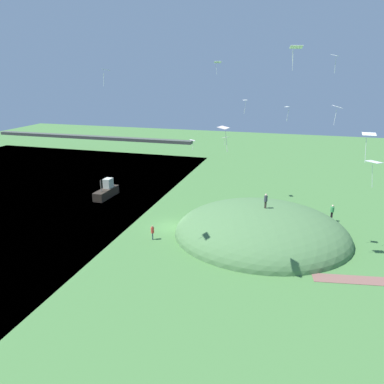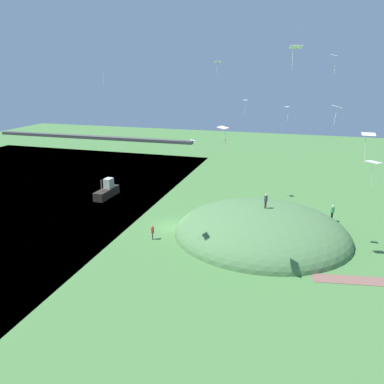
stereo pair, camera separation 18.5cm
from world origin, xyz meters
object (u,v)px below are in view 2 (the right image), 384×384
Objects in this scene: kite_1 at (246,101)px; kite_8 at (218,63)px; kite_2 at (335,56)px; person_walking_path at (333,210)px; kite_0 at (193,141)px; kite_9 at (105,70)px; kite_4 at (223,129)px; kite_3 at (368,136)px; boat_on_lake at (107,191)px; kite_11 at (337,107)px; kite_12 at (295,49)px; person_on_hilltop at (152,231)px; kite_5 at (287,108)px; person_near_shore at (266,199)px; kite_7 at (226,138)px; kite_6 at (296,48)px; kite_10 at (374,163)px.

kite_8 is (-2.46, -7.58, 5.07)m from kite_1.
kite_1 is at bearing 119.44° from kite_2.
person_walking_path is at bearing -33.07° from kite_1.
kite_0 is 18.28m from kite_9.
kite_4 is at bearing -6.64° from kite_9.
kite_1 is 27.98m from kite_3.
kite_8 is (17.89, -2.57, 18.85)m from boat_on_lake.
kite_8 is at bearing 151.03° from kite_11.
kite_2 is (10.26, -18.18, 5.30)m from kite_1.
kite_12 is (6.78, -16.10, 6.10)m from kite_1.
person_on_hilltop is at bearing -147.88° from person_walking_path.
person_walking_path is 1.12× the size of kite_12.
kite_5 is at bearing -10.06° from kite_8.
kite_12 is (2.01, -2.95, 16.07)m from person_near_shore.
kite_4 is 1.75× the size of kite_7.
kite_6 is at bearing 132.83° from kite_3.
kite_5 is 9.30m from kite_12.
kite_10 is at bearing -57.71° from kite_5.
person_walking_path is 20.48m from kite_3.
person_walking_path is at bearing 76.96° from kite_2.
boat_on_lake is 26.11m from kite_8.
person_on_hilltop is (12.75, -12.57, 0.21)m from boat_on_lake.
kite_0 is at bearing -34.97° from person_on_hilltop.
kite_5 is (26.60, -4.11, 13.76)m from boat_on_lake.
kite_11 is (31.54, -10.13, 14.51)m from boat_on_lake.
kite_8 is (-7.23, 5.57, 15.04)m from person_near_shore.
kite_11 is at bearing 1.50° from person_near_shore.
person_near_shore is at bearing -28.22° from kite_0.
kite_3 is at bearing -55.68° from kite_12.
person_near_shore is 14.17m from kite_10.
kite_12 is (12.43, -8.54, 10.76)m from kite_0.
kite_9 reaches higher than kite_11.
person_on_hilltop is at bearing -100.99° from kite_0.
kite_4 is at bearing 177.77° from kite_3.
kite_0 is at bearing -97.67° from boat_on_lake.
kite_9 is at bearing -165.63° from kite_2.
kite_3 is at bearing -37.00° from person_near_shore.
person_walking_path is (7.80, 4.97, -2.32)m from person_near_shore.
kite_6 is 11.94m from kite_10.
kite_6 is (12.60, -11.04, 10.66)m from kite_0.
boat_on_lake is at bearing 153.54° from kite_6.
person_near_shore is 1.00× the size of person_walking_path.
kite_0 reaches higher than boat_on_lake.
kite_4 is at bearing -166.06° from kite_10.
kite_2 is at bearing 14.37° from kite_9.
kite_2 reaches higher than kite_5.
person_near_shore is 1.00× the size of person_on_hilltop.
boat_on_lake is at bearing 162.20° from kite_11.
kite_12 reaches higher than kite_9.
kite_11 is at bearing -28.97° from kite_8.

